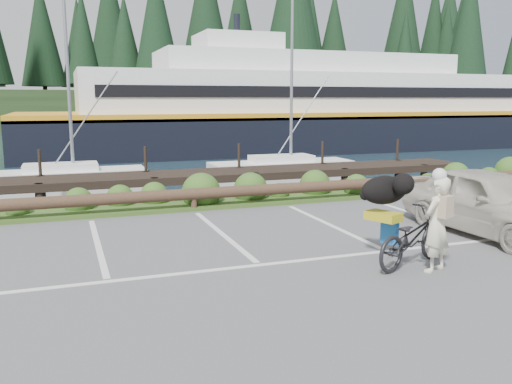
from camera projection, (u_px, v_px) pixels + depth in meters
ground at (252, 259)px, 9.91m from camera, size 72.00×72.00×0.00m
harbor_backdrop at (85, 118)px, 82.82m from camera, size 170.00×160.00×30.00m
vegetation_strip at (188, 204)px, 14.82m from camera, size 34.00×1.60×0.10m
log_rail at (194, 211)px, 14.18m from camera, size 32.00×0.30×0.60m
bicycle at (412, 238)px, 9.45m from camera, size 2.03×1.35×1.01m
cyclist at (437, 224)px, 9.07m from camera, size 0.70×0.59×1.63m
dog at (384, 190)px, 9.77m from camera, size 0.75×1.01×0.52m
parked_car at (490, 202)px, 11.59m from camera, size 1.88×4.30×1.44m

